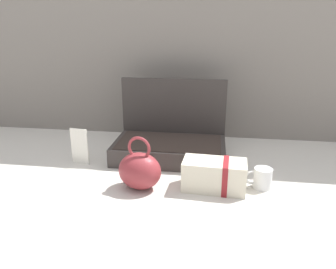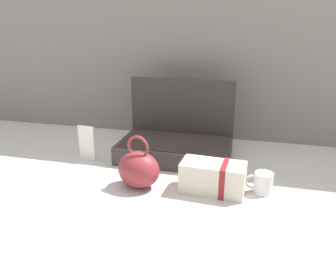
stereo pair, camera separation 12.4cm
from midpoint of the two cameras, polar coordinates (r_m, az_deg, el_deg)
ground_plane at (r=1.33m, az=-1.47°, el=-7.90°), size 6.00×6.00×0.00m
back_wall at (r=1.76m, az=1.63°, el=22.19°), size 3.20×0.06×1.40m
open_suitcase at (r=1.53m, az=-1.88°, el=-1.06°), size 0.50×0.30×0.35m
teal_pouch_handbag at (r=1.25m, az=-7.78°, el=-6.23°), size 0.18×0.16×0.21m
cream_toiletry_bag at (r=1.24m, az=5.33°, el=-7.10°), size 0.24×0.13×0.12m
coffee_mug at (r=1.29m, az=13.32°, el=-7.45°), size 0.10×0.07×0.08m
info_card_left at (r=1.52m, az=-17.36°, el=-2.00°), size 0.08×0.02×0.16m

